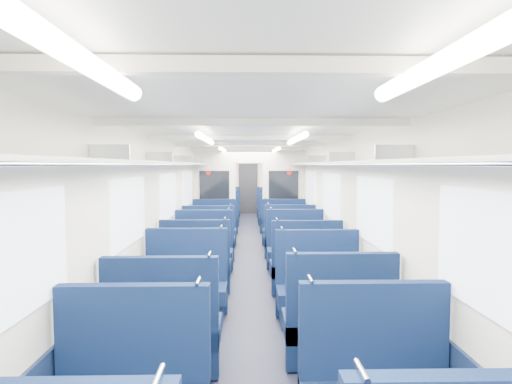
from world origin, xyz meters
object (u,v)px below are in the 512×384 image
seat_17 (289,241)px  seat_20 (219,221)px  seat_12 (196,269)px  seat_22 (222,216)px  seat_14 (204,254)px  seat_19 (284,232)px  seat_11 (319,294)px  seat_27 (271,208)px  seat_13 (305,270)px  seat_8 (164,335)px  seat_23 (275,215)px  seat_18 (214,232)px  seat_26 (226,208)px  end_door (248,189)px  seat_10 (186,291)px  seat_15 (296,253)px  seat_16 (209,243)px  seat_21 (278,220)px  seat_9 (338,328)px  bulkhead (249,193)px  seat_25 (273,212)px  seat_24 (224,212)px

seat_17 → seat_20: bearing=118.5°
seat_12 → seat_22: same height
seat_14 → seat_22: same height
seat_19 → seat_11: bearing=-90.0°
seat_11 → seat_27: (0.00, 10.04, 0.00)m
seat_13 → seat_8: bearing=-125.1°
seat_8 → seat_23: 9.25m
seat_18 → seat_26: size_ratio=1.00×
end_door → seat_26: bearing=-121.6°
seat_10 → seat_20: bearing=90.0°
seat_12 → seat_15: (1.66, 1.13, 0.00)m
seat_18 → seat_15: bearing=-54.4°
seat_15 → seat_22: same height
seat_8 → seat_20: size_ratio=1.00×
seat_16 → seat_22: bearing=90.0°
seat_18 → seat_22: size_ratio=1.00×
seat_20 → seat_21: size_ratio=1.00×
end_door → seat_21: end_door is taller
seat_18 → seat_27: same height
seat_8 → seat_14: same height
seat_22 → seat_27: size_ratio=1.00×
seat_9 → seat_8: bearing=-175.7°
seat_23 → bulkhead: bearing=-109.1°
seat_12 → seat_18: (0.00, 3.45, 0.00)m
seat_25 → seat_26: bearing=143.3°
seat_23 → seat_26: (-1.66, 2.26, 0.00)m
seat_18 → seat_24: bearing=90.0°
seat_9 → seat_13: 2.24m
seat_10 → seat_19: (1.66, 4.54, 0.00)m
seat_23 → seat_26: 2.80m
seat_17 → seat_24: size_ratio=1.00×
seat_8 → seat_14: size_ratio=1.00×
end_door → seat_9: (0.83, -12.59, -0.64)m
seat_9 → seat_27: 11.12m
seat_13 → seat_26: size_ratio=1.00×
seat_23 → seat_24: same height
end_door → seat_23: 3.76m
seat_16 → seat_19: size_ratio=1.00×
seat_16 → seat_20: same height
seat_14 → seat_9: bearing=-64.0°
seat_13 → seat_9: bearing=-90.0°
seat_18 → seat_19: bearing=-0.4°
seat_19 → seat_9: bearing=-90.0°
seat_15 → seat_16: same height
bulkhead → seat_11: bearing=-81.4°
seat_13 → seat_22: 6.85m
seat_19 → seat_24: bearing=111.7°
seat_11 → seat_21: 6.73m
seat_11 → seat_15: 2.39m
seat_19 → seat_24: (-1.66, 4.18, 0.00)m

